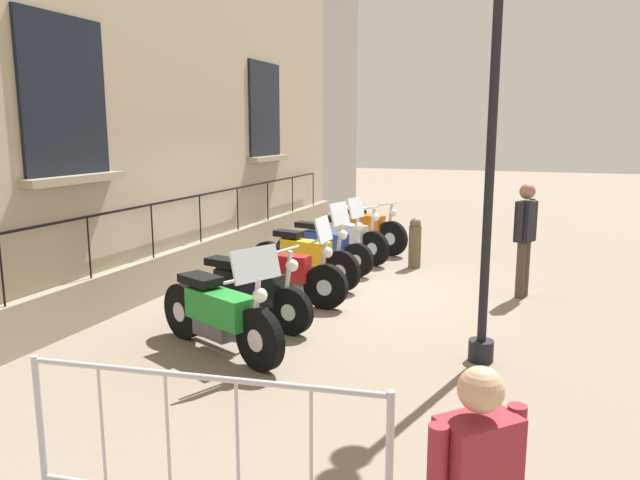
% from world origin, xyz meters
% --- Properties ---
extents(ground_plane, '(60.00, 60.00, 0.00)m').
position_xyz_m(ground_plane, '(0.00, 0.00, 0.00)').
color(ground_plane, gray).
extents(building_facade, '(0.82, 13.21, 8.05)m').
position_xyz_m(building_facade, '(-2.69, -0.00, 3.93)').
color(building_facade, tan).
rests_on(building_facade, ground_plane).
extents(motorcycle_green, '(2.02, 1.11, 1.35)m').
position_xyz_m(motorcycle_green, '(-0.14, -3.16, 0.47)').
color(motorcycle_green, black).
rests_on(motorcycle_green, ground_plane).
extents(motorcycle_black, '(2.02, 0.78, 1.10)m').
position_xyz_m(motorcycle_black, '(-0.30, -2.13, 0.44)').
color(motorcycle_black, black).
rests_on(motorcycle_black, ground_plane).
extents(motorcycle_red, '(2.17, 0.56, 1.34)m').
position_xyz_m(motorcycle_red, '(-0.30, -1.04, 0.44)').
color(motorcycle_red, black).
rests_on(motorcycle_red, ground_plane).
extents(motorcycle_yellow, '(2.11, 0.75, 1.44)m').
position_xyz_m(motorcycle_yellow, '(-0.35, 0.07, 0.47)').
color(motorcycle_yellow, black).
rests_on(motorcycle_yellow, ground_plane).
extents(motorcycle_blue, '(2.02, 0.71, 1.40)m').
position_xyz_m(motorcycle_blue, '(-0.38, 1.09, 0.45)').
color(motorcycle_blue, black).
rests_on(motorcycle_blue, ground_plane).
extents(motorcycle_white, '(1.93, 0.91, 1.13)m').
position_xyz_m(motorcycle_white, '(-0.28, 2.14, 0.44)').
color(motorcycle_white, black).
rests_on(motorcycle_white, ground_plane).
extents(motorcycle_orange, '(1.99, 0.92, 1.09)m').
position_xyz_m(motorcycle_orange, '(-0.19, 3.15, 0.46)').
color(motorcycle_orange, black).
rests_on(motorcycle_orange, ground_plane).
extents(lamppost, '(0.33, 1.03, 4.75)m').
position_xyz_m(lamppost, '(2.73, -2.36, 3.51)').
color(lamppost, black).
rests_on(lamppost, ground_plane).
extents(crowd_barrier, '(2.47, 0.33, 1.05)m').
position_xyz_m(crowd_barrier, '(1.29, -5.91, 0.57)').
color(crowd_barrier, '#B7B7BF').
rests_on(crowd_barrier, ground_plane).
extents(bollard, '(0.23, 0.23, 0.94)m').
position_xyz_m(bollard, '(1.10, 2.00, 0.47)').
color(bollard, brown).
rests_on(bollard, ground_plane).
extents(pedestrian_standing, '(0.33, 0.50, 1.76)m').
position_xyz_m(pedestrian_standing, '(3.06, 0.58, 1.00)').
color(pedestrian_standing, '#47382D').
rests_on(pedestrian_standing, ground_plane).
extents(distant_building, '(3.80, 4.82, 7.60)m').
position_xyz_m(distant_building, '(-4.92, 9.45, 3.80)').
color(distant_building, gray).
rests_on(distant_building, ground_plane).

